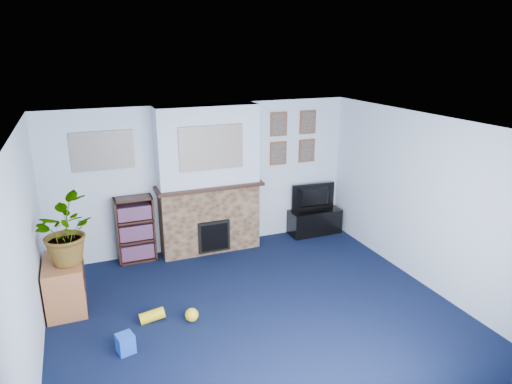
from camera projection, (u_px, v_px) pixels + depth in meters
name	position (u px, v px, depth m)	size (l,w,h in m)	color
floor	(256.00, 312.00, 5.84)	(5.00, 4.50, 0.01)	black
ceiling	(256.00, 126.00, 5.11)	(5.00, 4.50, 0.01)	white
wall_back	(205.00, 178.00, 7.46)	(5.00, 0.04, 2.40)	silver
wall_front	(366.00, 328.00, 3.48)	(5.00, 0.04, 2.40)	silver
wall_left	(26.00, 260.00, 4.59)	(0.04, 4.50, 2.40)	silver
wall_right	(422.00, 200.00, 6.36)	(0.04, 4.50, 2.40)	silver
chimney_breast	(209.00, 182.00, 7.29)	(1.72, 0.50, 2.40)	brown
collage_main	(211.00, 148.00, 6.92)	(1.00, 0.03, 0.68)	gray
collage_left	(103.00, 151.00, 6.72)	(0.90, 0.03, 0.58)	gray
portrait_tl	(279.00, 124.00, 7.66)	(0.30, 0.03, 0.40)	brown
portrait_tr	(308.00, 122.00, 7.85)	(0.30, 0.03, 0.40)	brown
portrait_bl	(278.00, 153.00, 7.81)	(0.30, 0.03, 0.40)	brown
portrait_br	(307.00, 151.00, 8.01)	(0.30, 0.03, 0.40)	brown
tv_stand	(314.00, 221.00, 8.25)	(0.93, 0.39, 0.44)	black
television	(315.00, 198.00, 8.13)	(0.81, 0.11, 0.47)	black
bookshelf	(135.00, 231.00, 7.13)	(0.58, 0.28, 1.05)	black
sideboard	(65.00, 282.00, 5.87)	(0.47, 0.84, 0.65)	#A86135
potted_plant	(62.00, 231.00, 5.63)	(0.75, 0.65, 0.84)	#26661E
mantel_clock	(204.00, 181.00, 7.20)	(0.11, 0.07, 0.16)	gold
mantel_candle	(225.00, 178.00, 7.32)	(0.05, 0.05, 0.17)	#B2BFC6
mantel_teddy	(174.00, 184.00, 7.04)	(0.14, 0.14, 0.14)	gray
mantel_can	(247.00, 177.00, 7.46)	(0.06, 0.06, 0.12)	blue
green_crate	(62.00, 300.00, 5.87)	(0.38, 0.30, 0.30)	#198C26
toy_ball	(192.00, 315.00, 5.63)	(0.17, 0.17, 0.17)	yellow
toy_block	(125.00, 343.00, 5.05)	(0.18, 0.18, 0.22)	blue
toy_tube	(152.00, 316.00, 5.64)	(0.14, 0.14, 0.30)	yellow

